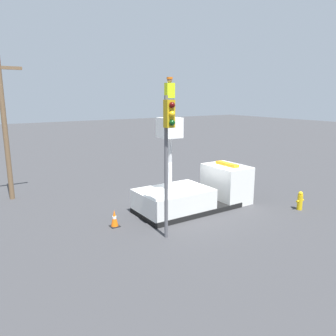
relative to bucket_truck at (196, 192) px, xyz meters
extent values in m
plane|color=#38383A|center=(-0.52, 0.00, -0.80)|extent=(120.00, 120.00, 0.00)
cube|color=black|center=(-0.52, 0.00, -0.68)|extent=(5.07, 2.41, 0.24)
cube|color=silver|center=(-1.35, 0.00, -0.21)|extent=(3.41, 2.35, 1.18)
cube|color=silver|center=(2.02, 0.00, 0.17)|extent=(1.66, 2.35, 1.94)
cube|color=black|center=(2.86, 0.00, 0.56)|extent=(0.03, 2.00, 0.78)
cube|color=orange|center=(2.02, 0.00, 1.21)|extent=(0.36, 1.41, 0.14)
cylinder|color=silver|center=(-1.58, 0.00, 1.66)|extent=(0.22, 0.22, 2.57)
cube|color=white|center=(-1.58, 0.00, 3.30)|extent=(0.90, 0.90, 0.90)
cube|color=navy|center=(-1.58, 0.00, 4.17)|extent=(0.34, 0.26, 0.84)
cube|color=#D1E519|center=(-1.58, 0.00, 4.92)|extent=(0.40, 0.26, 0.66)
sphere|color=#9E704C|center=(-1.58, 0.00, 5.36)|extent=(0.23, 0.23, 0.23)
cylinder|color=orange|center=(-1.58, 0.00, 5.45)|extent=(0.26, 0.26, 0.09)
cylinder|color=#515156|center=(-3.13, -2.11, 1.96)|extent=(0.14, 0.14, 5.51)
cube|color=#B79314|center=(-3.13, -2.32, 4.06)|extent=(0.34, 0.28, 1.00)
sphere|color=#490707|center=(-3.13, -2.51, 4.37)|extent=(0.22, 0.22, 0.22)
sphere|color=gold|center=(-3.13, -2.51, 4.06)|extent=(0.22, 0.22, 0.22)
sphere|color=#083710|center=(-3.13, -2.51, 3.75)|extent=(0.22, 0.22, 0.22)
cylinder|color=gold|center=(4.12, -3.00, -0.42)|extent=(0.25, 0.25, 0.76)
sphere|color=gold|center=(4.12, -3.00, 0.02)|extent=(0.22, 0.22, 0.22)
cylinder|color=gold|center=(3.94, -3.00, -0.34)|extent=(0.12, 0.10, 0.10)
cylinder|color=gold|center=(4.31, -3.00, -0.34)|extent=(0.12, 0.10, 0.10)
cube|color=black|center=(-4.40, 0.01, -0.79)|extent=(0.39, 0.39, 0.03)
cone|color=orange|center=(-4.40, 0.01, -0.43)|extent=(0.33, 0.33, 0.75)
cylinder|color=white|center=(-4.40, 0.01, -0.39)|extent=(0.17, 0.17, 0.11)
cylinder|color=brown|center=(-7.48, 6.65, 2.94)|extent=(0.26, 0.26, 7.48)
camera|label=1|loc=(-9.69, -12.30, 4.70)|focal=35.00mm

